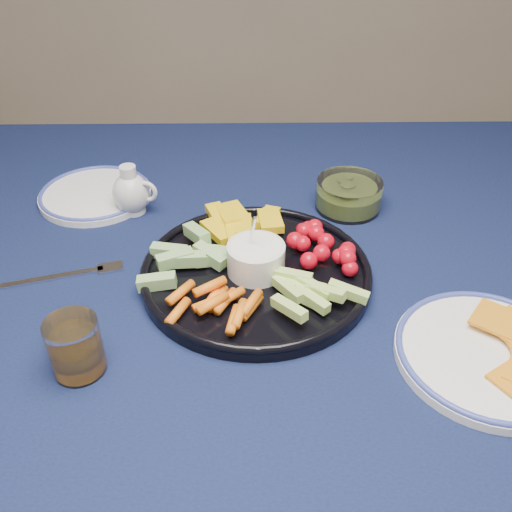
{
  "coord_description": "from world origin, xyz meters",
  "views": [
    {
      "loc": [
        0.08,
        -0.78,
        1.31
      ],
      "look_at": [
        0.09,
        -0.08,
        0.79
      ],
      "focal_mm": 40.0,
      "sensor_mm": 36.0,
      "label": 1
    }
  ],
  "objects_px": {
    "cheese_plate": "(489,352)",
    "juice_tumbler": "(76,350)",
    "dining_table": "(204,291)",
    "crudite_platter": "(254,269)",
    "side_plate_extra": "(95,194)",
    "creamer_pitcher": "(132,193)",
    "pickle_bowl": "(349,196)"
  },
  "relations": [
    {
      "from": "dining_table",
      "to": "juice_tumbler",
      "type": "bearing_deg",
      "value": -118.47
    },
    {
      "from": "pickle_bowl",
      "to": "side_plate_extra",
      "type": "xyz_separation_m",
      "value": [
        -0.48,
        0.04,
        -0.02
      ]
    },
    {
      "from": "crudite_platter",
      "to": "creamer_pitcher",
      "type": "distance_m",
      "value": 0.3
    },
    {
      "from": "creamer_pitcher",
      "to": "side_plate_extra",
      "type": "xyz_separation_m",
      "value": [
        -0.08,
        0.05,
        -0.03
      ]
    },
    {
      "from": "side_plate_extra",
      "to": "pickle_bowl",
      "type": "bearing_deg",
      "value": -5.09
    },
    {
      "from": "dining_table",
      "to": "side_plate_extra",
      "type": "bearing_deg",
      "value": 140.28
    },
    {
      "from": "creamer_pitcher",
      "to": "side_plate_extra",
      "type": "bearing_deg",
      "value": 148.67
    },
    {
      "from": "creamer_pitcher",
      "to": "cheese_plate",
      "type": "xyz_separation_m",
      "value": [
        0.53,
        -0.38,
        -0.03
      ]
    },
    {
      "from": "crudite_platter",
      "to": "creamer_pitcher",
      "type": "relative_size",
      "value": 3.87
    },
    {
      "from": "dining_table",
      "to": "juice_tumbler",
      "type": "height_order",
      "value": "juice_tumbler"
    },
    {
      "from": "pickle_bowl",
      "to": "juice_tumbler",
      "type": "distance_m",
      "value": 0.57
    },
    {
      "from": "juice_tumbler",
      "to": "dining_table",
      "type": "bearing_deg",
      "value": 61.53
    },
    {
      "from": "creamer_pitcher",
      "to": "side_plate_extra",
      "type": "relative_size",
      "value": 0.44
    },
    {
      "from": "pickle_bowl",
      "to": "side_plate_extra",
      "type": "distance_m",
      "value": 0.48
    },
    {
      "from": "pickle_bowl",
      "to": "juice_tumbler",
      "type": "height_order",
      "value": "juice_tumbler"
    },
    {
      "from": "dining_table",
      "to": "side_plate_extra",
      "type": "xyz_separation_m",
      "value": [
        -0.21,
        0.18,
        0.1
      ]
    },
    {
      "from": "cheese_plate",
      "to": "juice_tumbler",
      "type": "bearing_deg",
      "value": -179.1
    },
    {
      "from": "crudite_platter",
      "to": "juice_tumbler",
      "type": "bearing_deg",
      "value": -141.28
    },
    {
      "from": "side_plate_extra",
      "to": "dining_table",
      "type": "bearing_deg",
      "value": -39.72
    },
    {
      "from": "dining_table",
      "to": "cheese_plate",
      "type": "distance_m",
      "value": 0.48
    },
    {
      "from": "creamer_pitcher",
      "to": "pickle_bowl",
      "type": "height_order",
      "value": "creamer_pitcher"
    },
    {
      "from": "dining_table",
      "to": "creamer_pitcher",
      "type": "bearing_deg",
      "value": 135.94
    },
    {
      "from": "dining_table",
      "to": "pickle_bowl",
      "type": "bearing_deg",
      "value": 26.91
    },
    {
      "from": "crudite_platter",
      "to": "cheese_plate",
      "type": "relative_size",
      "value": 1.46
    },
    {
      "from": "dining_table",
      "to": "pickle_bowl",
      "type": "height_order",
      "value": "pickle_bowl"
    },
    {
      "from": "creamer_pitcher",
      "to": "pickle_bowl",
      "type": "bearing_deg",
      "value": 0.98
    },
    {
      "from": "crudite_platter",
      "to": "cheese_plate",
      "type": "height_order",
      "value": "crudite_platter"
    },
    {
      "from": "pickle_bowl",
      "to": "cheese_plate",
      "type": "bearing_deg",
      "value": -71.33
    },
    {
      "from": "creamer_pitcher",
      "to": "juice_tumbler",
      "type": "bearing_deg",
      "value": -91.32
    },
    {
      "from": "crudite_platter",
      "to": "cheese_plate",
      "type": "bearing_deg",
      "value": -29.69
    },
    {
      "from": "creamer_pitcher",
      "to": "juice_tumbler",
      "type": "xyz_separation_m",
      "value": [
        -0.01,
        -0.39,
        -0.0
      ]
    },
    {
      "from": "creamer_pitcher",
      "to": "juice_tumbler",
      "type": "height_order",
      "value": "creamer_pitcher"
    }
  ]
}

